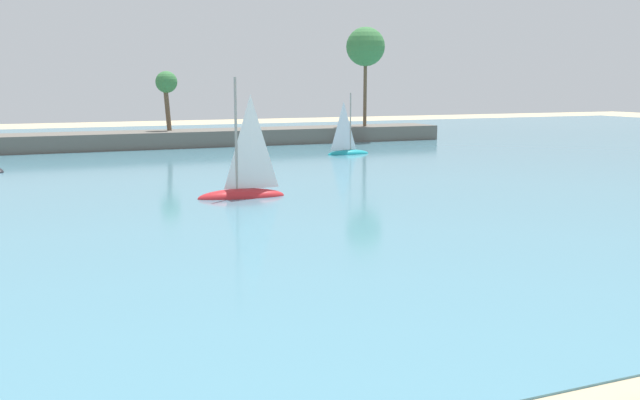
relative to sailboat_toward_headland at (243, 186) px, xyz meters
The scene contains 4 objects.
sea 24.14m from the sailboat_toward_headland, 102.65° to the left, with size 220.00×106.81×0.06m, color teal.
palm_headland 37.17m from the sailboat_toward_headland, 96.70° to the left, with size 81.98×6.23×13.56m.
sailboat_toward_headland is the anchor object (origin of this frame).
sailboat_far_left 27.87m from the sailboat_toward_headland, 51.09° to the left, with size 4.47×1.46×6.43m.
Camera 1 is at (-7.77, -4.98, 7.00)m, focal length 40.36 mm.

